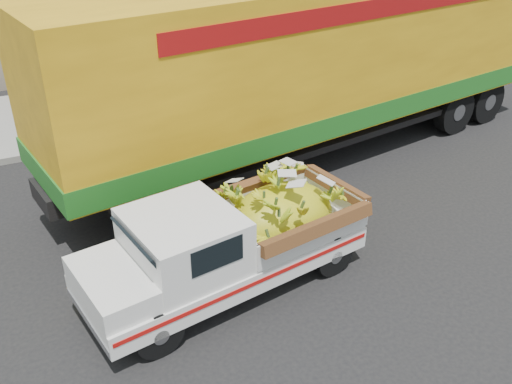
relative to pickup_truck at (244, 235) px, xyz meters
name	(u,v)px	position (x,y,z in m)	size (l,w,h in m)	color
ground	(327,263)	(1.38, -0.19, -0.81)	(100.00, 100.00, 0.00)	black
curb	(197,125)	(1.38, 5.93, -0.73)	(60.00, 0.25, 0.15)	gray
sidewalk	(171,99)	(1.38, 8.03, -0.74)	(60.00, 4.00, 0.14)	gray
pickup_truck	(244,235)	(0.00, 0.00, 0.00)	(4.49, 2.29, 1.50)	black
semi_trailer	(320,60)	(3.29, 3.49, 1.31)	(12.08, 4.50, 3.80)	black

